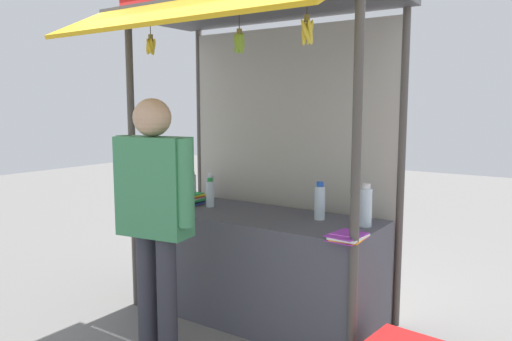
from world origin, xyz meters
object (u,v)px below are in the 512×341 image
object	(u,v)px
banana_bunch_inner_left	(151,46)
banana_bunch_leftmost	(239,43)
water_bottle_far_right	(366,207)
magazine_stack_mid_right	(189,199)
water_bottle_center	(210,193)
water_bottle_rear_center	(320,202)
magazine_stack_left	(348,237)
water_bottle_back_left	(211,187)
water_bottle_front_right	(192,186)
vendor_person	(154,204)
banana_bunch_rightmost	(307,31)

from	to	relation	value
banana_bunch_inner_left	banana_bunch_leftmost	bearing A→B (deg)	-0.03
water_bottle_far_right	magazine_stack_mid_right	xyz separation A→B (m)	(-1.58, -0.11, -0.10)
water_bottle_center	water_bottle_rear_center	size ratio (longest dim) A/B	0.87
water_bottle_center	magazine_stack_left	world-z (taller)	water_bottle_center
water_bottle_rear_center	magazine_stack_mid_right	distance (m)	1.22
water_bottle_center	magazine_stack_left	xyz separation A→B (m)	(1.41, -0.32, -0.10)
water_bottle_back_left	magazine_stack_left	xyz separation A→B (m)	(1.65, -0.61, -0.09)
water_bottle_front_right	magazine_stack_left	world-z (taller)	water_bottle_front_right
water_bottle_front_right	water_bottle_far_right	bearing A→B (deg)	-4.77
water_bottle_back_left	vendor_person	xyz separation A→B (m)	(0.49, -1.19, 0.09)
water_bottle_back_left	water_bottle_rear_center	size ratio (longest dim) A/B	0.82
magazine_stack_left	banana_bunch_leftmost	bearing A→B (deg)	-167.03
water_bottle_front_right	magazine_stack_mid_right	size ratio (longest dim) A/B	0.90
water_bottle_center	water_bottle_front_right	bearing A→B (deg)	150.26
water_bottle_far_right	water_bottle_back_left	bearing A→B (deg)	172.56
banana_bunch_inner_left	magazine_stack_mid_right	bearing A→B (deg)	96.90
magazine_stack_mid_right	magazine_stack_left	size ratio (longest dim) A/B	0.99
magazine_stack_left	banana_bunch_inner_left	bearing A→B (deg)	-173.85
water_bottle_far_right	banana_bunch_rightmost	distance (m)	1.31
water_bottle_back_left	banana_bunch_leftmost	distance (m)	1.67
water_bottle_center	water_bottle_far_right	xyz separation A→B (m)	(1.37, 0.08, 0.03)
water_bottle_rear_center	water_bottle_far_right	distance (m)	0.37
water_bottle_rear_center	magazine_stack_left	xyz separation A→B (m)	(0.42, -0.42, -0.12)
vendor_person	banana_bunch_leftmost	bearing A→B (deg)	36.06
water_bottle_center	magazine_stack_left	bearing A→B (deg)	-12.78
water_bottle_center	banana_bunch_leftmost	bearing A→B (deg)	-36.04
water_bottle_front_right	water_bottle_rear_center	size ratio (longest dim) A/B	0.87
water_bottle_back_left	banana_bunch_rightmost	distance (m)	2.02
water_bottle_back_left	banana_bunch_inner_left	bearing A→B (deg)	-84.58
magazine_stack_mid_right	banana_bunch_inner_left	bearing A→B (deg)	-83.10
magazine_stack_mid_right	vendor_person	size ratio (longest dim) A/B	0.16
banana_bunch_rightmost	banana_bunch_leftmost	distance (m)	0.51
water_bottle_far_right	vendor_person	distance (m)	1.48
water_bottle_center	water_bottle_back_left	xyz separation A→B (m)	(-0.24, 0.29, -0.01)
water_bottle_far_right	banana_bunch_inner_left	xyz separation A→B (m)	(-1.53, -0.57, 1.17)
water_bottle_center	magazine_stack_left	size ratio (longest dim) A/B	0.90
water_bottle_front_right	vendor_person	size ratio (longest dim) A/B	0.14
water_bottle_back_left	magazine_stack_mid_right	world-z (taller)	water_bottle_back_left
water_bottle_center	vendor_person	size ratio (longest dim) A/B	0.14
magazine_stack_mid_right	water_bottle_far_right	bearing A→B (deg)	4.07
water_bottle_front_right	vendor_person	bearing A→B (deg)	-59.62
water_bottle_far_right	vendor_person	world-z (taller)	vendor_person
magazine_stack_mid_right	banana_bunch_leftmost	world-z (taller)	banana_bunch_leftmost
water_bottle_front_right	water_bottle_center	bearing A→B (deg)	-29.74
banana_bunch_rightmost	banana_bunch_leftmost	bearing A→B (deg)	179.96
water_bottle_far_right	banana_bunch_inner_left	size ratio (longest dim) A/B	1.31
magazine_stack_left	vendor_person	xyz separation A→B (m)	(-1.15, -0.58, 0.19)
water_bottle_far_right	water_bottle_front_right	bearing A→B (deg)	175.23
magazine_stack_left	banana_bunch_leftmost	xyz separation A→B (m)	(-0.74, -0.17, 1.26)
water_bottle_back_left	water_bottle_rear_center	world-z (taller)	water_bottle_rear_center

